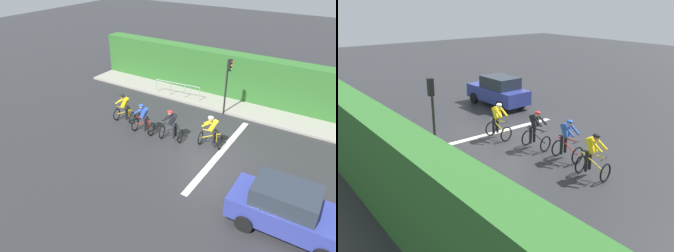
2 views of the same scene
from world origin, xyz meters
The scene contains 12 objects.
ground_plane centered at (0.00, 0.00, 0.00)m, with size 80.00×80.00×0.00m, color #28282B.
sidewalk_kerb centered at (5.29, 2.00, 0.06)m, with size 2.80×19.07×0.12m, color gray.
stone_wall_low centered at (6.19, 2.00, 0.34)m, with size 0.44×19.07×0.69m, color gray.
hedge_wall centered at (6.49, 2.00, 1.44)m, with size 1.10×19.07×2.89m, color #2D6628.
road_marking_stop_line centered at (0.00, -0.59, 0.00)m, with size 7.00×0.30×0.01m, color silver.
cyclist_lead centered at (0.00, 5.26, 0.80)m, with size 0.82×1.16×1.66m.
cyclist_second centered at (-0.42, 3.63, 0.80)m, with size 0.74×1.12×1.66m.
cyclist_mid centered at (-0.24, 2.01, 0.80)m, with size 0.82×1.16×1.66m.
cyclist_fourth centered at (0.30, 0.07, 0.80)m, with size 0.79×1.14×1.66m.
car_navy centered at (-3.04, -4.40, 0.87)m, with size 1.95×4.13×1.76m.
traffic_light_near_crossing centered at (3.89, 0.90, 2.22)m, with size 0.22×0.31×3.34m.
pedestrian_railing_kerbside centered at (4.39, 4.46, 0.77)m, with size 0.34×3.13×1.03m.
Camera 1 is at (-11.76, -5.13, 8.54)m, focal length 33.33 mm.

